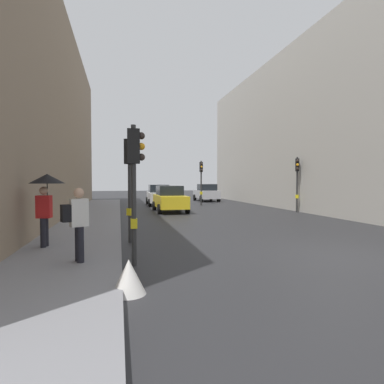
# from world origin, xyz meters

# --- Properties ---
(ground_plane) EXTENTS (120.00, 120.00, 0.00)m
(ground_plane) POSITION_xyz_m (0.00, 0.00, 0.00)
(ground_plane) COLOR #28282B
(sidewalk_kerb) EXTENTS (2.82, 40.00, 0.16)m
(sidewalk_kerb) POSITION_xyz_m (-7.31, 6.00, 0.08)
(sidewalk_kerb) COLOR gray
(sidewalk_kerb) RESTS_ON ground
(building_facade_right) EXTENTS (12.00, 34.09, 11.81)m
(building_facade_right) POSITION_xyz_m (11.90, 12.88, 5.90)
(building_facade_right) COLOR #B2ADA3
(building_facade_right) RESTS_ON ground
(traffic_light_near_left) EXTENTS (0.43, 0.25, 3.46)m
(traffic_light_near_left) POSITION_xyz_m (-5.58, 0.10, 2.39)
(traffic_light_near_left) COLOR #2D2D2D
(traffic_light_near_left) RESTS_ON ground
(traffic_light_near_right) EXTENTS (0.45, 0.36, 3.60)m
(traffic_light_near_right) POSITION_xyz_m (-5.58, 3.11, 2.49)
(traffic_light_near_right) COLOR #2D2D2D
(traffic_light_near_right) RESTS_ON ground
(traffic_light_mid_street) EXTENTS (0.35, 0.45, 3.68)m
(traffic_light_mid_street) POSITION_xyz_m (5.59, 11.22, 2.54)
(traffic_light_mid_street) COLOR #2D2D2D
(traffic_light_mid_street) RESTS_ON ground
(traffic_light_far_median) EXTENTS (0.25, 0.44, 3.80)m
(traffic_light_far_median) POSITION_xyz_m (0.89, 18.48, 2.62)
(traffic_light_far_median) COLOR #2D2D2D
(traffic_light_far_median) RESTS_ON ground
(car_silver_hatchback) EXTENTS (2.03, 4.21, 1.76)m
(car_silver_hatchback) POSITION_xyz_m (2.80, 23.69, 0.88)
(car_silver_hatchback) COLOR #BCBCC1
(car_silver_hatchback) RESTS_ON ground
(car_yellow_taxi) EXTENTS (2.07, 4.22, 1.76)m
(car_yellow_taxi) POSITION_xyz_m (-2.62, 13.43, 0.88)
(car_yellow_taxi) COLOR yellow
(car_yellow_taxi) RESTS_ON ground
(car_white_compact) EXTENTS (2.08, 4.23, 1.76)m
(car_white_compact) POSITION_xyz_m (-2.64, 19.37, 0.88)
(car_white_compact) COLOR silver
(car_white_compact) RESTS_ON ground
(pedestrian_with_umbrella) EXTENTS (1.00, 1.00, 2.14)m
(pedestrian_with_umbrella) POSITION_xyz_m (-8.03, 2.18, 1.84)
(pedestrian_with_umbrella) COLOR black
(pedestrian_with_umbrella) RESTS_ON sidewalk_kerb
(pedestrian_with_black_backpack) EXTENTS (0.66, 0.46, 1.77)m
(pedestrian_with_black_backpack) POSITION_xyz_m (-6.93, 0.13, 1.16)
(pedestrian_with_black_backpack) COLOR black
(pedestrian_with_black_backpack) RESTS_ON sidewalk_kerb
(warning_sign_triangle) EXTENTS (0.64, 0.64, 0.65)m
(warning_sign_triangle) POSITION_xyz_m (-5.79, -1.89, 0.33)
(warning_sign_triangle) COLOR silver
(warning_sign_triangle) RESTS_ON ground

